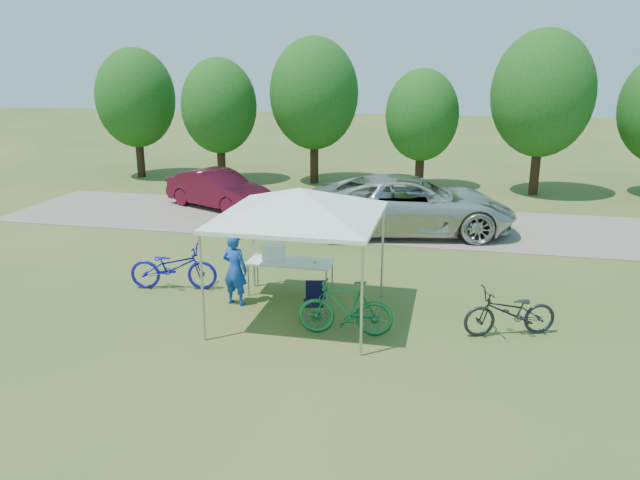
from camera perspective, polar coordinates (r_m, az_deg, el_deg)
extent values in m
plane|color=#2D5119|center=(13.09, -1.79, -7.00)|extent=(100.00, 100.00, 0.00)
cube|color=gray|center=(20.54, 3.69, 1.67)|extent=(24.00, 5.00, 0.02)
cylinder|color=#A5A5AA|center=(11.84, -10.71, -4.39)|extent=(0.05, 0.05, 2.10)
cylinder|color=#A5A5AA|center=(11.05, 3.84, -5.64)|extent=(0.05, 0.05, 2.10)
cylinder|color=#A5A5AA|center=(14.49, -6.12, -0.35)|extent=(0.05, 0.05, 2.10)
cylinder|color=#A5A5AA|center=(13.86, 5.73, -1.11)|extent=(0.05, 0.05, 2.10)
cube|color=silver|center=(12.40, -1.87, 2.12)|extent=(3.15, 3.15, 0.08)
pyramid|color=silver|center=(12.27, -1.90, 4.79)|extent=(4.53, 4.53, 0.55)
cylinder|color=#382314|center=(29.52, -16.11, 7.39)|extent=(0.36, 0.36, 1.89)
ellipsoid|color=#144711|center=(29.27, -16.51, 12.35)|extent=(3.46, 3.46, 4.32)
cylinder|color=#382314|center=(27.59, -9.00, 7.09)|extent=(0.36, 0.36, 1.75)
ellipsoid|color=#144711|center=(27.32, -9.22, 12.01)|extent=(3.20, 3.20, 4.00)
cylinder|color=#382314|center=(26.96, -0.53, 7.38)|extent=(0.36, 0.36, 2.03)
ellipsoid|color=#144711|center=(26.67, -0.55, 13.24)|extent=(3.71, 3.71, 4.64)
cylinder|color=#382314|center=(26.16, 9.08, 6.44)|extent=(0.36, 0.36, 1.61)
ellipsoid|color=#144711|center=(25.89, 9.30, 11.21)|extent=(2.94, 2.94, 3.68)
cylinder|color=#382314|center=(25.96, 19.07, 6.23)|extent=(0.36, 0.36, 2.10)
ellipsoid|color=#144711|center=(25.66, 19.67, 12.50)|extent=(3.84, 3.84, 4.80)
cube|color=white|center=(14.08, -2.73, -2.02)|extent=(1.90, 0.79, 0.04)
cylinder|color=#A5A5AA|center=(14.15, -6.58, -3.68)|extent=(0.04, 0.04, 0.74)
cylinder|color=#A5A5AA|center=(13.70, 0.56, -4.25)|extent=(0.04, 0.04, 0.74)
cylinder|color=#A5A5AA|center=(14.75, -5.73, -2.81)|extent=(0.04, 0.04, 0.74)
cylinder|color=#A5A5AA|center=(14.32, 1.12, -3.33)|extent=(0.04, 0.04, 0.74)
cube|color=black|center=(12.75, -0.60, -5.79)|extent=(0.49, 0.49, 0.04)
cube|color=black|center=(12.85, -0.40, -4.57)|extent=(0.40, 0.12, 0.41)
cylinder|color=#A5A5AA|center=(12.71, -1.58, -6.86)|extent=(0.02, 0.02, 0.36)
cylinder|color=#A5A5AA|center=(12.63, 0.02, -7.00)|extent=(0.02, 0.02, 0.36)
cylinder|color=#A5A5AA|center=(13.03, -1.20, -6.25)|extent=(0.02, 0.02, 0.36)
cylinder|color=#A5A5AA|center=(12.96, 0.37, -6.38)|extent=(0.02, 0.02, 0.36)
cube|color=white|center=(14.12, -4.25, -1.21)|extent=(0.48, 0.32, 0.32)
cube|color=white|center=(14.07, -4.26, -0.51)|extent=(0.50, 0.34, 0.04)
cylinder|color=gold|center=(13.88, -0.48, -2.05)|extent=(0.08, 0.08, 0.06)
imported|color=#163EB3|center=(13.58, -7.78, -2.69)|extent=(0.64, 0.49, 1.59)
imported|color=#1513AA|center=(14.83, -13.25, -2.41)|extent=(2.11, 1.06, 1.06)
imported|color=#166535|center=(12.07, 2.34, -6.21)|extent=(1.89, 0.66, 1.11)
imported|color=black|center=(12.61, 17.01, -6.33)|extent=(1.93, 1.20, 0.96)
imported|color=silver|center=(19.23, 8.27, 3.22)|extent=(6.68, 3.98, 1.74)
imported|color=#4E0D1E|center=(22.62, -9.33, 4.62)|extent=(4.31, 3.06, 1.35)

